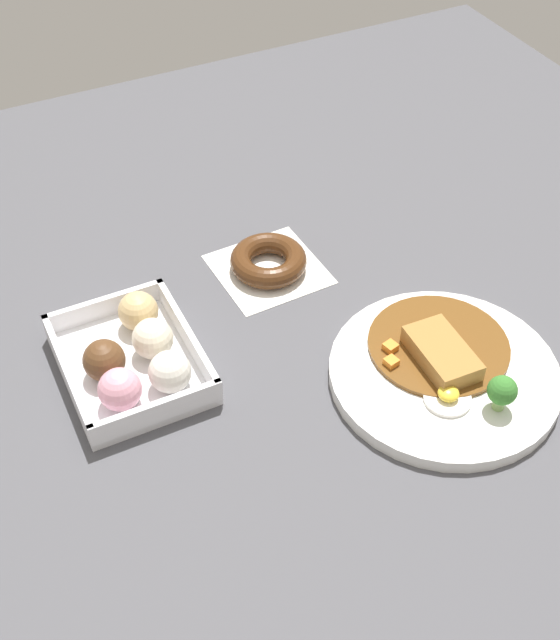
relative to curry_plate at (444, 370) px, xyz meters
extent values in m
plane|color=#4C4C51|center=(0.08, 0.14, -0.01)|extent=(1.60, 1.60, 0.00)
cylinder|color=white|center=(0.00, 0.00, 0.00)|extent=(0.28, 0.28, 0.02)
cylinder|color=brown|center=(0.03, -0.01, 0.01)|extent=(0.18, 0.18, 0.01)
cube|color=#A87538|center=(0.01, 0.00, 0.02)|extent=(0.10, 0.06, 0.02)
cylinder|color=white|center=(-0.04, 0.03, 0.01)|extent=(0.06, 0.06, 0.00)
ellipsoid|color=yellow|center=(-0.04, 0.03, 0.02)|extent=(0.03, 0.03, 0.01)
cylinder|color=#8CB766|center=(-0.08, -0.02, 0.01)|extent=(0.01, 0.01, 0.02)
sphere|color=#387A2D|center=(-0.08, -0.02, 0.03)|extent=(0.04, 0.04, 0.04)
cube|color=orange|center=(0.03, 0.06, 0.01)|extent=(0.02, 0.02, 0.01)
cube|color=orange|center=(0.05, 0.05, 0.01)|extent=(0.02, 0.02, 0.02)
cube|color=white|center=(0.18, 0.34, -0.01)|extent=(0.20, 0.16, 0.01)
cube|color=white|center=(0.08, 0.34, 0.01)|extent=(0.01, 0.16, 0.03)
cube|color=white|center=(0.28, 0.34, 0.01)|extent=(0.01, 0.16, 0.03)
cube|color=white|center=(0.18, 0.27, 0.01)|extent=(0.20, 0.01, 0.03)
cube|color=white|center=(0.18, 0.42, 0.01)|extent=(0.20, 0.01, 0.03)
sphere|color=silver|center=(0.12, 0.31, 0.02)|extent=(0.05, 0.05, 0.05)
sphere|color=#EFE5C6|center=(0.18, 0.31, 0.02)|extent=(0.05, 0.05, 0.05)
sphere|color=#DBB77A|center=(0.24, 0.31, 0.02)|extent=(0.05, 0.05, 0.05)
sphere|color=pink|center=(0.12, 0.37, 0.02)|extent=(0.05, 0.05, 0.05)
sphere|color=brown|center=(0.18, 0.37, 0.02)|extent=(0.05, 0.05, 0.05)
cube|color=white|center=(0.28, 0.11, -0.01)|extent=(0.15, 0.15, 0.00)
torus|color=#4C2B14|center=(0.28, 0.11, 0.00)|extent=(0.11, 0.11, 0.03)
camera|label=1|loc=(-0.53, 0.48, 0.76)|focal=46.95mm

